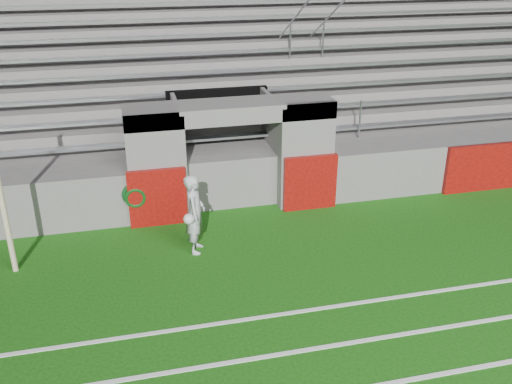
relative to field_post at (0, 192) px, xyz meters
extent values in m
plane|color=#134C0C|center=(4.74, -1.62, -1.71)|extent=(90.00, 90.00, 0.00)
cylinder|color=beige|center=(0.00, 0.00, 0.00)|extent=(0.11, 0.11, 3.42)
cube|color=white|center=(4.74, -3.62, -1.70)|extent=(28.00, 0.09, 0.01)
cube|color=white|center=(4.74, -2.62, -1.70)|extent=(28.00, 0.09, 0.01)
cube|color=#615F5C|center=(2.94, 1.88, -0.41)|extent=(1.20, 1.00, 2.60)
cube|color=#615F5C|center=(6.54, 1.88, -0.41)|extent=(1.20, 1.00, 2.60)
cube|color=black|center=(4.74, 3.58, -0.46)|extent=(2.60, 0.20, 2.50)
cube|color=#615F5C|center=(3.59, 2.48, -0.46)|extent=(0.10, 2.20, 2.50)
cube|color=#615F5C|center=(5.89, 2.48, -0.46)|extent=(0.10, 2.20, 2.50)
cube|color=#615F5C|center=(4.74, 1.88, 0.69)|extent=(4.80, 1.00, 0.40)
cube|color=#615F5C|center=(4.74, 5.73, -0.56)|extent=(26.00, 8.00, 0.20)
cube|color=#615F5C|center=(4.74, 5.73, -1.19)|extent=(26.00, 8.00, 1.05)
cube|color=#660B08|center=(2.94, 1.33, -1.04)|extent=(1.30, 0.15, 1.35)
cube|color=#660B08|center=(6.54, 1.33, -1.04)|extent=(1.30, 0.15, 1.35)
cube|color=#660B08|center=(11.24, 1.33, -1.09)|extent=(2.20, 0.15, 1.25)
cube|color=gray|center=(4.74, 2.81, -0.24)|extent=(23.00, 0.28, 0.06)
cube|color=#615F5C|center=(4.74, 3.66, -0.27)|extent=(24.00, 0.75, 0.38)
cube|color=gray|center=(4.74, 3.56, 0.14)|extent=(23.00, 0.28, 0.06)
cube|color=#615F5C|center=(4.74, 4.41, -0.08)|extent=(24.00, 0.75, 0.76)
cube|color=gray|center=(4.74, 4.31, 0.52)|extent=(23.00, 0.28, 0.06)
cube|color=#615F5C|center=(4.74, 5.16, 0.11)|extent=(24.00, 0.75, 1.14)
cube|color=gray|center=(4.74, 5.06, 0.90)|extent=(23.00, 0.28, 0.06)
cube|color=#615F5C|center=(4.74, 5.91, 0.30)|extent=(24.00, 0.75, 1.52)
cube|color=gray|center=(4.74, 5.81, 1.28)|extent=(23.00, 0.28, 0.06)
cube|color=#615F5C|center=(4.74, 6.66, 0.49)|extent=(24.00, 0.75, 1.90)
cube|color=gray|center=(4.74, 6.56, 1.66)|extent=(23.00, 0.28, 0.06)
cube|color=#615F5C|center=(4.74, 7.41, 0.68)|extent=(24.00, 0.75, 2.28)
cube|color=gray|center=(4.74, 7.31, 2.04)|extent=(23.00, 0.28, 0.06)
cube|color=#615F5C|center=(4.74, 8.16, 0.87)|extent=(24.00, 0.75, 2.66)
cube|color=gray|center=(4.74, 8.06, 2.42)|extent=(23.00, 0.28, 0.06)
cube|color=#615F5C|center=(4.74, 8.83, 0.93)|extent=(26.00, 0.60, 5.29)
cylinder|color=#A5A8AD|center=(7.24, 2.53, 0.04)|extent=(0.05, 0.05, 1.00)
cylinder|color=#A5A8AD|center=(7.24, 5.53, 1.56)|extent=(0.05, 0.05, 1.00)
cylinder|color=#A5A8AD|center=(7.24, 5.53, 2.06)|extent=(0.05, 6.02, 3.08)
cylinder|color=#A5A8AD|center=(8.24, 2.53, 0.04)|extent=(0.05, 0.05, 1.00)
cylinder|color=#A5A8AD|center=(8.24, 5.53, 1.56)|extent=(0.05, 0.05, 1.00)
cylinder|color=#A5A8AD|center=(8.24, 5.53, 2.06)|extent=(0.05, 6.02, 3.08)
imported|color=#B2B7BC|center=(3.60, -0.05, -0.86)|extent=(0.55, 0.70, 1.71)
sphere|color=white|center=(3.43, -0.35, -0.81)|extent=(0.22, 0.22, 0.22)
torus|color=#0B3A15|center=(2.45, 1.33, -0.91)|extent=(0.58, 0.11, 0.58)
torus|color=#0B3B11|center=(2.45, 1.28, -0.97)|extent=(0.49, 0.09, 0.49)
camera|label=1|loc=(2.37, -10.48, 4.34)|focal=40.00mm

